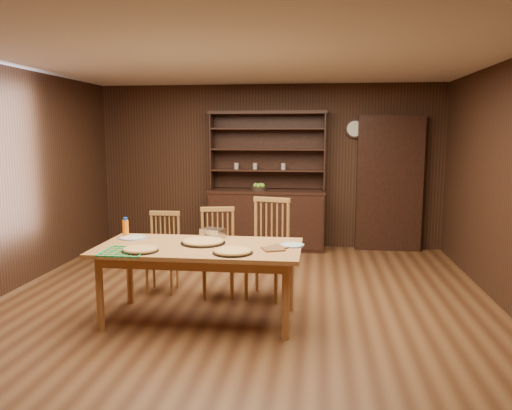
# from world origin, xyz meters

# --- Properties ---
(floor) EXTENTS (6.00, 6.00, 0.00)m
(floor) POSITION_xyz_m (0.00, 0.00, 0.00)
(floor) COLOR brown
(floor) RESTS_ON ground
(room_shell) EXTENTS (6.00, 6.00, 6.00)m
(room_shell) POSITION_xyz_m (0.00, 0.00, 1.58)
(room_shell) COLOR silver
(room_shell) RESTS_ON floor
(china_hutch) EXTENTS (1.84, 0.52, 2.17)m
(china_hutch) POSITION_xyz_m (-0.00, 2.75, 0.60)
(china_hutch) COLOR black
(china_hutch) RESTS_ON floor
(doorway) EXTENTS (1.00, 0.18, 2.10)m
(doorway) POSITION_xyz_m (1.90, 2.90, 1.05)
(doorway) COLOR black
(doorway) RESTS_ON floor
(wall_clock) EXTENTS (0.30, 0.05, 0.30)m
(wall_clock) POSITION_xyz_m (1.35, 2.96, 1.90)
(wall_clock) COLOR black
(wall_clock) RESTS_ON room_shell
(dining_table) EXTENTS (1.97, 0.99, 0.75)m
(dining_table) POSITION_xyz_m (-0.34, -0.39, 0.67)
(dining_table) COLOR #BB6F40
(dining_table) RESTS_ON floor
(chair_left) EXTENTS (0.39, 0.37, 0.92)m
(chair_left) POSITION_xyz_m (-0.99, 0.50, 0.49)
(chair_left) COLOR #B77F3E
(chair_left) RESTS_ON floor
(chair_center) EXTENTS (0.48, 0.46, 1.00)m
(chair_center) POSITION_xyz_m (-0.33, 0.43, 0.53)
(chair_center) COLOR #B77F3E
(chair_center) RESTS_ON floor
(chair_right) EXTENTS (0.55, 0.53, 1.11)m
(chair_right) POSITION_xyz_m (0.26, 0.45, 0.59)
(chair_right) COLOR #B77F3E
(chair_right) RESTS_ON floor
(pizza_left) EXTENTS (0.34, 0.34, 0.04)m
(pizza_left) POSITION_xyz_m (-0.83, -0.69, 0.77)
(pizza_left) COLOR black
(pizza_left) RESTS_ON dining_table
(pizza_right) EXTENTS (0.37, 0.37, 0.04)m
(pizza_right) POSITION_xyz_m (0.03, -0.65, 0.77)
(pizza_right) COLOR black
(pizza_right) RESTS_ON dining_table
(pizza_center) EXTENTS (0.44, 0.44, 0.04)m
(pizza_center) POSITION_xyz_m (-0.33, -0.29, 0.77)
(pizza_center) COLOR black
(pizza_center) RESTS_ON dining_table
(cooling_rack) EXTENTS (0.46, 0.46, 0.02)m
(cooling_rack) POSITION_xyz_m (-0.97, -0.73, 0.76)
(cooling_rack) COLOR #0DAE57
(cooling_rack) RESTS_ON dining_table
(plate_left) EXTENTS (0.28, 0.28, 0.02)m
(plate_left) POSITION_xyz_m (-1.10, -0.15, 0.76)
(plate_left) COLOR silver
(plate_left) RESTS_ON dining_table
(plate_right) EXTENTS (0.24, 0.24, 0.02)m
(plate_right) POSITION_xyz_m (0.56, -0.28, 0.76)
(plate_right) COLOR silver
(plate_right) RESTS_ON dining_table
(foil_dish) EXTENTS (0.28, 0.24, 0.09)m
(foil_dish) POSITION_xyz_m (-0.29, 0.02, 0.80)
(foil_dish) COLOR silver
(foil_dish) RESTS_ON dining_table
(juice_bottle) EXTENTS (0.07, 0.07, 0.21)m
(juice_bottle) POSITION_xyz_m (-1.21, -0.07, 0.85)
(juice_bottle) COLOR orange
(juice_bottle) RESTS_ON dining_table
(pot_holder_a) EXTENTS (0.25, 0.25, 0.01)m
(pot_holder_a) POSITION_xyz_m (0.39, -0.47, 0.76)
(pot_holder_a) COLOR #AE1322
(pot_holder_a) RESTS_ON dining_table
(pot_holder_b) EXTENTS (0.25, 0.25, 0.01)m
(pot_holder_b) POSITION_xyz_m (0.43, -0.38, 0.76)
(pot_holder_b) COLOR #AE1322
(pot_holder_b) RESTS_ON dining_table
(fruit_bowl) EXTENTS (0.25, 0.25, 0.12)m
(fruit_bowl) POSITION_xyz_m (-0.12, 2.69, 0.99)
(fruit_bowl) COLOR black
(fruit_bowl) RESTS_ON china_hutch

